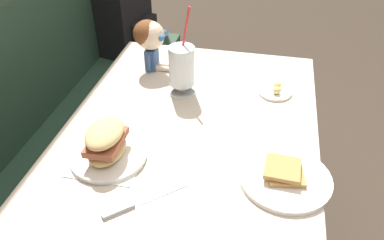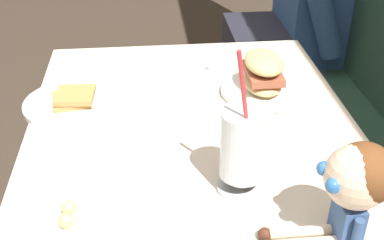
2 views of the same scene
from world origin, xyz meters
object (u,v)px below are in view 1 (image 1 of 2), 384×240
object	(u,v)px
toast_plate	(285,177)
butter_saucer	(275,91)
seated_doll	(150,38)
backpack	(124,16)
butter_knife	(131,205)
milkshake_glass	(182,68)
sandwich_plate	(107,146)

from	to	relation	value
toast_plate	butter_saucer	xyz separation A→B (m)	(0.44, 0.04, -0.00)
seated_doll	backpack	distance (m)	0.80
toast_plate	backpack	world-z (taller)	backpack
butter_knife	toast_plate	bearing A→B (deg)	-65.10
milkshake_glass	butter_knife	size ratio (longest dim) A/B	1.68
sandwich_plate	butter_saucer	xyz separation A→B (m)	(0.45, -0.46, -0.04)
butter_knife	sandwich_plate	bearing A→B (deg)	37.64
sandwich_plate	backpack	distance (m)	1.29
milkshake_glass	backpack	size ratio (longest dim) A/B	0.78
milkshake_glass	butter_knife	world-z (taller)	milkshake_glass
butter_knife	seated_doll	distance (m)	0.72
seated_doll	backpack	size ratio (longest dim) A/B	0.54
sandwich_plate	butter_knife	xyz separation A→B (m)	(-0.16, -0.12, -0.04)
butter_knife	milkshake_glass	bearing A→B (deg)	-0.64
milkshake_glass	butter_knife	bearing A→B (deg)	179.36
sandwich_plate	butter_saucer	bearing A→B (deg)	-45.39
toast_plate	seated_doll	xyz separation A→B (m)	(0.52, 0.53, 0.12)
backpack	butter_knife	bearing A→B (deg)	-159.10
milkshake_glass	butter_saucer	xyz separation A→B (m)	(0.07, -0.33, -0.09)
toast_plate	backpack	xyz separation A→B (m)	(1.20, 0.90, -0.09)
sandwich_plate	butter_knife	distance (m)	0.20
toast_plate	butter_knife	size ratio (longest dim) A/B	1.33
butter_saucer	sandwich_plate	bearing A→B (deg)	134.61
sandwich_plate	seated_doll	bearing A→B (deg)	3.11
toast_plate	sandwich_plate	xyz separation A→B (m)	(-0.02, 0.50, 0.03)
seated_doll	backpack	xyz separation A→B (m)	(0.68, 0.37, -0.21)
toast_plate	butter_saucer	size ratio (longest dim) A/B	2.08
butter_knife	backpack	xyz separation A→B (m)	(1.37, 0.52, -0.09)
toast_plate	backpack	distance (m)	1.50
butter_saucer	backpack	distance (m)	1.15
backpack	milkshake_glass	bearing A→B (deg)	-147.40
butter_saucer	milkshake_glass	bearing A→B (deg)	101.40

